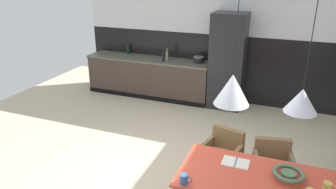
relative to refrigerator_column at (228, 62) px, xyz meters
name	(u,v)px	position (x,y,z in m)	size (l,w,h in m)	color
ground_plane	(160,185)	(-0.26, -3.06, -0.99)	(9.04, 9.04, 0.00)	beige
back_wall_splashback_dark	(218,67)	(-0.26, 0.36, -0.26)	(6.28, 0.12, 1.48)	black
kitchen_counter	(149,77)	(-1.81, 0.00, -0.55)	(2.92, 0.63, 0.89)	#45362F
refrigerator_column	(228,62)	(0.00, 0.00, 0.00)	(0.69, 0.60, 1.99)	#232326
dining_table	(255,181)	(1.00, -3.48, -0.30)	(1.59, 0.88, 0.74)	#D34831
armchair_corner_seat	(224,149)	(0.50, -2.58, -0.52)	(0.58, 0.57, 0.73)	brown
armchair_by_stool	(273,161)	(1.15, -2.67, -0.51)	(0.56, 0.55, 0.73)	brown
fruit_bowl	(289,174)	(1.32, -3.37, -0.20)	(0.33, 0.33, 0.08)	#4C704C
open_book	(236,163)	(0.77, -3.29, -0.25)	(0.30, 0.21, 0.02)	white
mug_short_terracotta	(184,179)	(0.34, -3.85, -0.20)	(0.13, 0.08, 0.11)	#335B93
mug_tall_blue	(328,187)	(1.68, -3.45, -0.21)	(0.13, 0.08, 0.10)	gold
cooking_pot	(199,60)	(-0.64, 0.07, -0.04)	(0.23, 0.23, 0.16)	black
bottle_spice_small	(128,50)	(-2.44, 0.21, 0.00)	(0.07, 0.07, 0.27)	#0F3319
bottle_vinegar_dark	(167,56)	(-1.36, 0.02, -0.01)	(0.06, 0.06, 0.26)	tan
bottle_wine_green	(163,57)	(-1.39, -0.13, 0.00)	(0.06, 0.06, 0.25)	black
pendant_lamp_over_table_near	(232,89)	(0.69, -3.44, 0.67)	(0.35, 0.35, 1.39)	black
pendant_lamp_over_table_far	(301,100)	(1.32, -3.50, 0.67)	(0.30, 0.30, 1.35)	black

